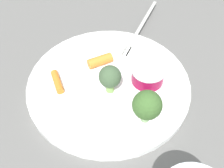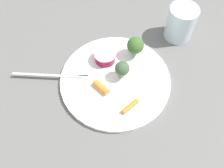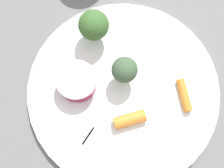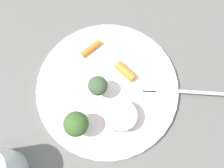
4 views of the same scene
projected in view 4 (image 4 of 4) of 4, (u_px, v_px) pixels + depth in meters
ground_plane at (107, 88)px, 0.49m from camera, size 2.40×2.40×0.00m
plate at (107, 88)px, 0.49m from camera, size 0.28×0.28×0.01m
sauce_cup at (121, 116)px, 0.45m from camera, size 0.06×0.06×0.03m
broccoli_floret_0 at (76, 124)px, 0.42m from camera, size 0.04×0.04×0.06m
broccoli_floret_1 at (98, 86)px, 0.45m from camera, size 0.04×0.04×0.05m
carrot_stick_0 at (91, 48)px, 0.50m from camera, size 0.04×0.04×0.01m
carrot_stick_1 at (125, 71)px, 0.48m from camera, size 0.04×0.05×0.02m
fork at (191, 92)px, 0.48m from camera, size 0.02×0.20×0.00m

